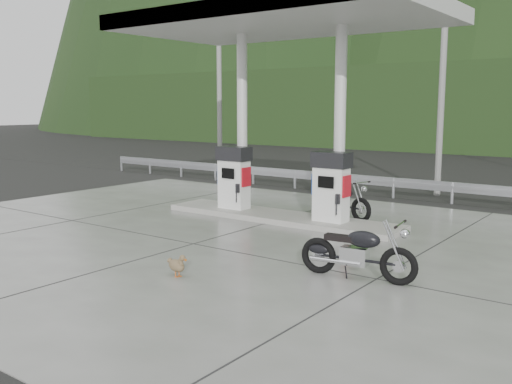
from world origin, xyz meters
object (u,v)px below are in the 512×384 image
Objects in this scene: motorcycle_right at (357,253)px; duck at (177,266)px; gas_pump_right at (331,187)px; gas_pump_left at (234,178)px; motorcycle_left at (341,201)px.

motorcycle_right is 3.88× the size of duck.
gas_pump_right reaches higher than motorcycle_right.
duck is at bearing -61.18° from gas_pump_left.
gas_pump_right is (3.20, 0.00, 0.00)m from gas_pump_left.
gas_pump_left is 3.41× the size of duck.
motorcycle_right reaches higher than motorcycle_left.
gas_pump_right is 3.41× the size of duck.
gas_pump_left is at bearing 140.27° from motorcycle_right.
gas_pump_left is 0.88× the size of motorcycle_right.
motorcycle_right is at bearing -43.18° from motorcycle_left.
gas_pump_right is 1.39m from motorcycle_left.
gas_pump_right is at bearing 102.88° from duck.
gas_pump_left reaches higher than motorcycle_right.
motorcycle_left is at bearing 106.14° from duck.
gas_pump_right is at bearing 117.88° from motorcycle_right.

